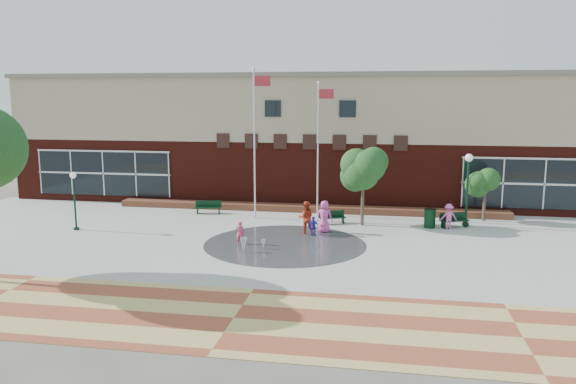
% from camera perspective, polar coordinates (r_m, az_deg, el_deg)
% --- Properties ---
extents(ground, '(120.00, 120.00, 0.00)m').
position_cam_1_polar(ground, '(26.43, -1.49, -7.01)').
color(ground, '#666056').
rests_on(ground, ground).
extents(plaza_concrete, '(46.00, 18.00, 0.01)m').
position_cam_1_polar(plaza_concrete, '(30.22, -0.00, -4.86)').
color(plaza_concrete, '#A8A8A0').
rests_on(plaza_concrete, ground).
extents(paver_band, '(46.00, 6.00, 0.01)m').
position_cam_1_polar(paver_band, '(20.00, -5.53, -12.64)').
color(paver_band, '#9C482D').
rests_on(paver_band, ground).
extents(splash_pad, '(8.40, 8.40, 0.01)m').
position_cam_1_polar(splash_pad, '(29.27, -0.34, -5.34)').
color(splash_pad, '#383A3D').
rests_on(splash_pad, ground).
extents(library_building, '(44.40, 10.40, 9.20)m').
position_cam_1_polar(library_building, '(42.70, 3.11, 5.70)').
color(library_building, '#4A130D').
rests_on(library_building, ground).
extents(flower_bed, '(26.00, 1.20, 0.40)m').
position_cam_1_polar(flower_bed, '(37.54, 1.98, -2.00)').
color(flower_bed, maroon).
rests_on(flower_bed, ground).
extents(flagpole_left, '(1.09, 0.26, 9.34)m').
position_cam_1_polar(flagpole_left, '(34.84, -3.35, 5.73)').
color(flagpole_left, silver).
rests_on(flagpole_left, ground).
extents(flagpole_right, '(1.05, 0.17, 8.54)m').
position_cam_1_polar(flagpole_right, '(35.61, 3.14, 5.12)').
color(flagpole_right, silver).
rests_on(flagpole_right, ground).
extents(lamp_left, '(0.36, 0.36, 3.36)m').
position_cam_1_polar(lamp_left, '(34.18, -20.89, -0.23)').
color(lamp_left, black).
rests_on(lamp_left, ground).
extents(lamp_right, '(0.45, 0.45, 4.30)m').
position_cam_1_polar(lamp_right, '(34.54, 17.79, 1.03)').
color(lamp_right, black).
rests_on(lamp_right, ground).
extents(bench_left, '(1.75, 0.81, 0.85)m').
position_cam_1_polar(bench_left, '(37.12, -8.09, -1.79)').
color(bench_left, black).
rests_on(bench_left, ground).
extents(bench_mid, '(1.63, 0.99, 0.79)m').
position_cam_1_polar(bench_mid, '(33.93, 4.53, -2.84)').
color(bench_mid, black).
rests_on(bench_mid, ground).
extents(bench_right, '(1.77, 1.17, 0.87)m').
position_cam_1_polar(bench_right, '(34.28, 16.53, -3.04)').
color(bench_right, black).
rests_on(bench_right, ground).
extents(trash_can, '(0.69, 0.69, 1.14)m').
position_cam_1_polar(trash_can, '(33.80, 14.21, -2.60)').
color(trash_can, black).
rests_on(trash_can, ground).
extents(tree_mid, '(2.83, 2.83, 4.77)m').
position_cam_1_polar(tree_mid, '(33.22, 7.66, 2.47)').
color(tree_mid, '#3E2D25').
rests_on(tree_mid, ground).
extents(tree_small_right, '(2.02, 2.02, 3.46)m').
position_cam_1_polar(tree_small_right, '(36.31, 19.44, 1.10)').
color(tree_small_right, '#3E2D25').
rests_on(tree_small_right, ground).
extents(water_jet_a, '(0.37, 0.37, 0.71)m').
position_cam_1_polar(water_jet_a, '(27.86, -4.52, -6.16)').
color(water_jet_a, white).
rests_on(water_jet_a, ground).
extents(water_jet_b, '(0.21, 0.21, 0.47)m').
position_cam_1_polar(water_jet_b, '(28.38, -2.51, -5.84)').
color(water_jet_b, white).
rests_on(water_jet_b, ground).
extents(child_splash, '(0.49, 0.37, 1.22)m').
position_cam_1_polar(child_splash, '(29.26, -4.90, -4.15)').
color(child_splash, '#DC4261').
rests_on(child_splash, ground).
extents(adult_red, '(1.04, 0.90, 1.86)m').
position_cam_1_polar(adult_red, '(31.25, 1.83, -2.63)').
color(adult_red, '#B4351D').
rests_on(adult_red, ground).
extents(adult_pink, '(0.98, 0.72, 1.84)m').
position_cam_1_polar(adult_pink, '(31.61, 3.72, -2.52)').
color(adult_pink, '#D94CA2').
rests_on(adult_pink, ground).
extents(child_blue, '(0.71, 0.41, 1.13)m').
position_cam_1_polar(child_blue, '(30.78, 2.60, -3.52)').
color(child_blue, '#3026BA').
rests_on(child_blue, ground).
extents(person_bench, '(1.07, 0.76, 1.51)m').
position_cam_1_polar(person_bench, '(33.67, 16.00, -2.42)').
color(person_bench, '#E154A2').
rests_on(person_bench, ground).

